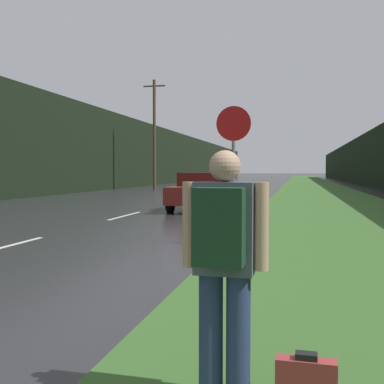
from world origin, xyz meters
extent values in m
cube|color=#386028|center=(7.22, 40.00, 0.01)|extent=(6.00, 240.00, 0.02)
cube|color=silver|center=(0.00, 7.76, 0.00)|extent=(0.12, 3.00, 0.01)
cube|color=silver|center=(0.00, 14.76, 0.00)|extent=(0.12, 3.00, 0.01)
cube|color=silver|center=(0.00, 21.76, 0.00)|extent=(0.12, 3.00, 0.01)
cube|color=silver|center=(0.00, 28.76, 0.00)|extent=(0.12, 3.00, 0.01)
cube|color=black|center=(-10.22, 50.00, 3.20)|extent=(2.00, 140.00, 6.41)
cube|color=black|center=(13.22, 50.00, 2.66)|extent=(2.00, 140.00, 5.32)
cylinder|color=#4C3823|center=(-5.64, 36.72, 4.43)|extent=(0.24, 0.24, 8.85)
cube|color=#4C3823|center=(-5.64, 36.72, 8.35)|extent=(1.80, 0.10, 0.10)
cylinder|color=slate|center=(4.45, 9.12, 1.07)|extent=(0.07, 0.07, 2.14)
cylinder|color=#B71414|center=(4.45, 9.12, 2.49)|extent=(0.71, 0.02, 0.71)
cylinder|color=navy|center=(5.18, 2.46, 0.42)|extent=(0.16, 0.16, 0.85)
cylinder|color=navy|center=(5.37, 2.46, 0.42)|extent=(0.16, 0.16, 0.85)
cube|color=#4C5666|center=(5.27, 2.46, 1.15)|extent=(0.40, 0.23, 0.61)
sphere|color=tan|center=(5.27, 2.46, 1.56)|extent=(0.21, 0.21, 0.21)
cylinder|color=tan|center=(5.03, 2.47, 1.17)|extent=(0.09, 0.09, 0.57)
cylinder|color=tan|center=(5.51, 2.45, 1.17)|extent=(0.09, 0.09, 0.57)
cube|color=#193823|center=(5.27, 2.26, 1.18)|extent=(0.32, 0.19, 0.49)
cube|color=black|center=(5.80, 2.37, 0.37)|extent=(0.14, 0.09, 0.04)
cube|color=maroon|center=(2.11, 17.53, 0.63)|extent=(1.92, 4.30, 0.64)
cube|color=#40120F|center=(2.11, 17.75, 1.20)|extent=(1.63, 1.93, 0.51)
cylinder|color=black|center=(3.02, 16.20, 0.35)|extent=(0.20, 0.70, 0.70)
cylinder|color=black|center=(1.20, 16.20, 0.35)|extent=(0.20, 0.70, 0.70)
cylinder|color=black|center=(3.02, 18.87, 0.35)|extent=(0.20, 0.70, 0.70)
cylinder|color=black|center=(1.20, 18.87, 0.35)|extent=(0.20, 0.70, 0.70)
camera|label=1|loc=(5.74, -0.68, 1.53)|focal=45.00mm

